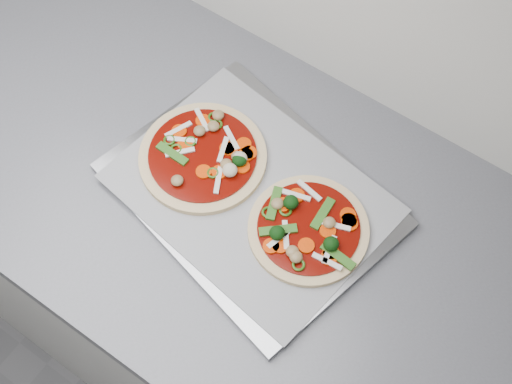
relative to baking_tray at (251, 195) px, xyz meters
The scene contains 5 objects.
countertop 0.37m from the baking_tray, ahead, with size 3.60×0.60×0.04m, color slate.
baking_tray is the anchor object (origin of this frame).
parchment 0.01m from the baking_tray, ahead, with size 0.41×0.30×0.00m, color #95959A.
pizza_left 0.10m from the baking_tray, behind, with size 0.24×0.24×0.04m.
pizza_right 0.11m from the baking_tray, ahead, with size 0.23×0.23×0.03m.
Camera 1 is at (-0.05, 0.89, 1.90)m, focal length 50.00 mm.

